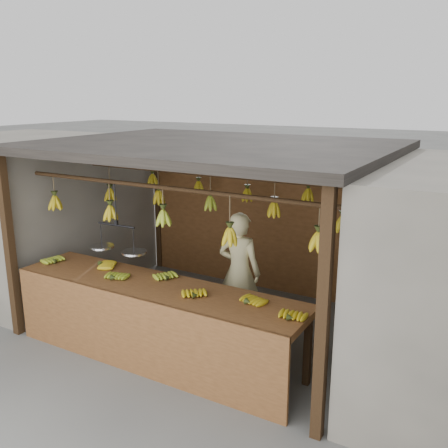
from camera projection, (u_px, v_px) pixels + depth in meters
The scene contains 8 objects.
ground at pixel (213, 322), 6.69m from camera, with size 80.00×80.00×0.00m, color #5B5B57.
stall at pixel (225, 174), 6.47m from camera, with size 4.30×3.30×2.40m.
neighbor_left at pixel (24, 209), 8.14m from camera, with size 3.00×3.00×2.30m, color slate.
counter at pixel (150, 305), 5.51m from camera, with size 3.56×0.81×0.96m.
hanging_bananas at pixel (212, 205), 6.29m from camera, with size 3.64×2.23×0.36m.
balance_scale at pixel (118, 246), 5.88m from camera, with size 0.76×0.30×0.82m.
vendor at pixel (239, 272), 6.34m from camera, with size 0.57×0.37×1.56m, color beige.
bag_bundles at pixel (389, 249), 6.63m from camera, with size 0.08×0.26×1.25m.
Camera 1 is at (3.21, -5.24, 2.97)m, focal length 40.00 mm.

